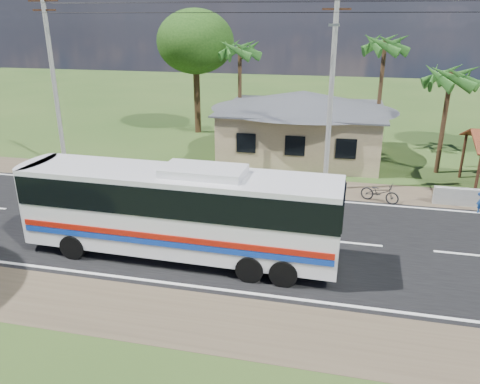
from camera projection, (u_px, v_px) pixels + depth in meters
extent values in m
plane|color=#284719|center=(247.00, 233.00, 20.61)|extent=(120.00, 120.00, 0.00)
cube|color=black|center=(247.00, 233.00, 20.61)|extent=(120.00, 10.00, 0.02)
cube|color=brown|center=(271.00, 185.00, 26.54)|extent=(120.00, 3.00, 0.01)
cube|color=brown|center=(204.00, 320.00, 14.68)|extent=(120.00, 3.00, 0.01)
cube|color=silver|center=(266.00, 195.00, 24.89)|extent=(120.00, 0.15, 0.01)
cube|color=silver|center=(219.00, 289.00, 16.31)|extent=(120.00, 0.15, 0.01)
cube|color=silver|center=(247.00, 233.00, 20.60)|extent=(120.00, 0.15, 0.01)
cube|color=tan|center=(302.00, 132.00, 31.71)|extent=(10.00, 8.00, 3.20)
cube|color=#4C4F54|center=(303.00, 108.00, 31.13)|extent=(10.60, 8.60, 0.10)
pyramid|color=#4C4F54|center=(304.00, 91.00, 30.72)|extent=(12.40, 10.00, 1.20)
cube|color=black|center=(246.00, 143.00, 28.63)|extent=(1.20, 0.08, 1.20)
cube|color=black|center=(295.00, 146.00, 28.00)|extent=(1.20, 0.08, 1.20)
cube|color=black|center=(346.00, 149.00, 27.37)|extent=(1.20, 0.08, 1.20)
cylinder|color=#3D2416|center=(478.00, 175.00, 24.04)|extent=(0.16, 0.16, 2.60)
cylinder|color=#3D2416|center=(463.00, 156.00, 27.32)|extent=(0.16, 0.16, 2.60)
cylinder|color=#9E9E99|center=(54.00, 80.00, 27.32)|extent=(0.26, 0.26, 11.00)
cube|color=#3D2416|center=(43.00, 0.00, 25.81)|extent=(1.80, 0.12, 0.12)
cube|color=#3D2416|center=(44.00, 10.00, 25.99)|extent=(1.40, 0.10, 0.10)
cylinder|color=#9E9E99|center=(331.00, 88.00, 23.99)|extent=(0.26, 0.26, 11.00)
cube|color=#3D2416|center=(337.00, 9.00, 22.65)|extent=(1.40, 0.10, 0.10)
cylinder|color=gray|center=(335.00, 25.00, 21.98)|extent=(0.08, 2.00, 0.08)
cube|color=gray|center=(334.00, 25.00, 21.07)|extent=(0.50, 0.18, 0.12)
cylinder|color=black|center=(180.00, 3.00, 24.21)|extent=(16.00, 0.02, 0.02)
cylinder|color=#47301E|center=(443.00, 124.00, 27.61)|extent=(0.28, 0.28, 6.00)
cylinder|color=#47301E|center=(380.00, 97.00, 32.19)|extent=(0.28, 0.28, 7.50)
cylinder|color=#47301E|center=(240.00, 95.00, 34.82)|extent=(0.28, 0.28, 7.00)
cylinder|color=#47301E|center=(197.00, 96.00, 37.66)|extent=(0.50, 0.50, 5.95)
ellipsoid|color=#1A3C10|center=(195.00, 42.00, 36.20)|extent=(6.00, 6.00, 4.92)
cube|color=silver|center=(180.00, 211.00, 17.93)|extent=(12.22, 2.78, 3.04)
cube|color=black|center=(179.00, 192.00, 17.66)|extent=(12.27, 2.84, 1.12)
cube|color=black|center=(40.00, 187.00, 19.17)|extent=(0.17, 2.33, 1.83)
cube|color=#9A1509|center=(168.00, 238.00, 16.96)|extent=(11.96, 0.28, 0.22)
cube|color=#0D3299|center=(168.00, 244.00, 17.05)|extent=(11.96, 0.28, 0.22)
cube|color=silver|center=(204.00, 171.00, 17.11)|extent=(3.07, 1.68, 0.30)
cylinder|color=black|center=(73.00, 247.00, 18.31)|extent=(1.02, 0.38, 1.01)
cylinder|color=black|center=(104.00, 223.00, 20.43)|extent=(1.02, 0.38, 1.01)
cylinder|color=black|center=(250.00, 269.00, 16.70)|extent=(1.02, 0.38, 1.01)
cylinder|color=black|center=(263.00, 240.00, 18.82)|extent=(1.02, 0.38, 1.01)
cylinder|color=black|center=(284.00, 273.00, 16.42)|extent=(1.02, 0.38, 1.01)
cylinder|color=black|center=(293.00, 244.00, 18.54)|extent=(1.02, 0.38, 1.01)
imported|color=black|center=(380.00, 192.00, 23.92)|extent=(2.09, 1.33, 1.04)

